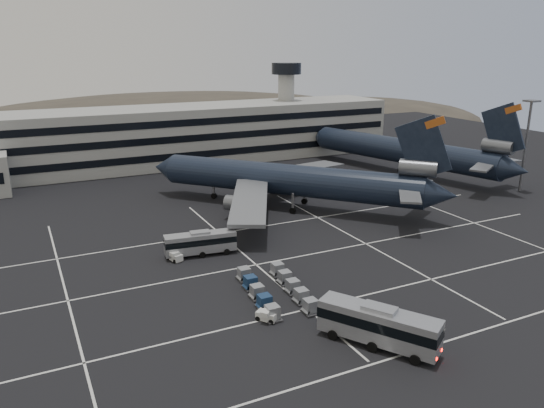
{
  "coord_description": "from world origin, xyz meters",
  "views": [
    {
      "loc": [
        -33.18,
        -56.36,
        28.39
      ],
      "look_at": [
        1.18,
        13.79,
        5.0
      ],
      "focal_mm": 35.0,
      "sensor_mm": 36.0,
      "label": 1
    }
  ],
  "objects": [
    {
      "name": "lightpole_right",
      "position": [
        58.0,
        15.0,
        11.82
      ],
      "size": [
        2.4,
        2.4,
        18.28
      ],
      "color": "slate",
      "rests_on": "ground"
    },
    {
      "name": "terminal",
      "position": [
        -2.95,
        71.14,
        6.93
      ],
      "size": [
        125.0,
        26.0,
        24.0
      ],
      "color": "gray",
      "rests_on": "ground"
    },
    {
      "name": "tug_a",
      "position": [
        -15.4,
        10.19,
        0.64
      ],
      "size": [
        1.96,
        2.52,
        1.44
      ],
      "rotation": [
        0.0,
        0.0,
        0.31
      ],
      "color": "silver",
      "rests_on": "ground"
    },
    {
      "name": "bus_far",
      "position": [
        -11.56,
        10.66,
        1.93
      ],
      "size": [
        10.23,
        3.59,
        3.53
      ],
      "rotation": [
        0.0,
        0.0,
        1.44
      ],
      "color": "gray",
      "rests_on": "ground"
    },
    {
      "name": "tug_b",
      "position": [
        -11.16,
        -10.33,
        0.62
      ],
      "size": [
        2.37,
        2.53,
        1.41
      ],
      "rotation": [
        0.0,
        0.0,
        0.65
      ],
      "color": "silver",
      "rests_on": "ground"
    },
    {
      "name": "trijet_main",
      "position": [
        10.61,
        25.15,
        5.25
      ],
      "size": [
        42.81,
        46.47,
        18.08
      ],
      "rotation": [
        0.0,
        0.0,
        0.73
      ],
      "color": "black",
      "rests_on": "ground"
    },
    {
      "name": "ground",
      "position": [
        0.0,
        0.0,
        0.0
      ],
      "size": [
        260.0,
        260.0,
        0.0
      ],
      "primitive_type": "plane",
      "color": "black",
      "rests_on": "ground"
    },
    {
      "name": "uld_cluster",
      "position": [
        -7.77,
        -5.33,
        0.81
      ],
      "size": [
        7.61,
        13.32,
        1.65
      ],
      "rotation": [
        0.0,
        0.0,
        -0.12
      ],
      "color": "#2D2D30",
      "rests_on": "ground"
    },
    {
      "name": "trijet_far",
      "position": [
        46.77,
        37.61,
        5.43
      ],
      "size": [
        23.96,
        56.8,
        18.08
      ],
      "rotation": [
        0.0,
        0.0,
        0.27
      ],
      "color": "black",
      "rests_on": "ground"
    },
    {
      "name": "bus_near",
      "position": [
        -3.57,
        -19.52,
        2.33
      ],
      "size": [
        8.77,
        11.67,
        4.25
      ],
      "rotation": [
        0.0,
        0.0,
        0.56
      ],
      "color": "gray",
      "rests_on": "ground"
    },
    {
      "name": "hills",
      "position": [
        17.99,
        170.0,
        -12.07
      ],
      "size": [
        352.0,
        180.0,
        44.0
      ],
      "color": "#38332B",
      "rests_on": "ground"
    },
    {
      "name": "lane_markings",
      "position": [
        0.95,
        0.72,
        0.01
      ],
      "size": [
        90.0,
        55.62,
        0.01
      ],
      "color": "silver",
      "rests_on": "ground"
    }
  ]
}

